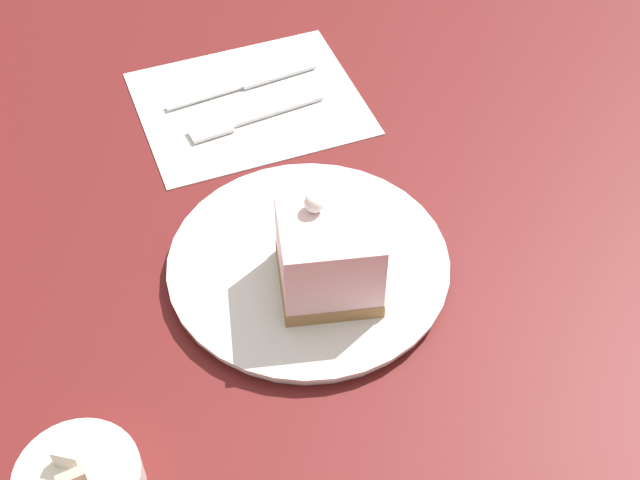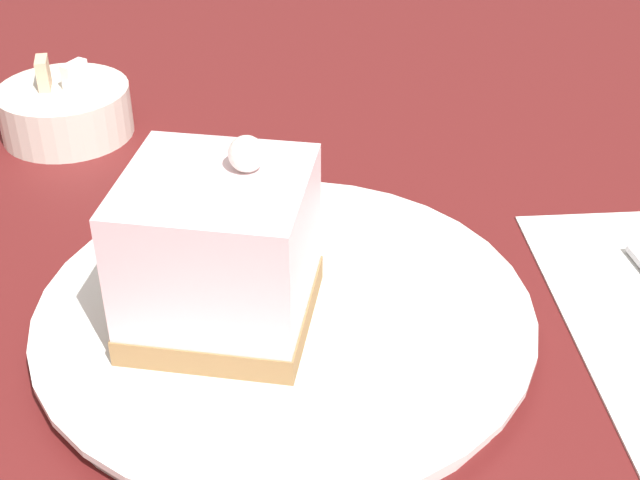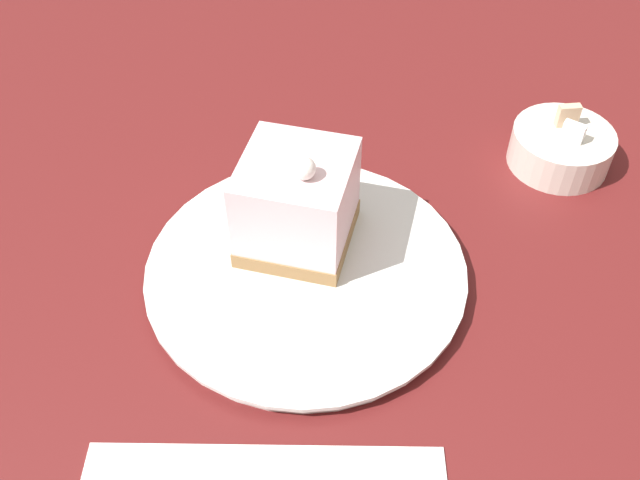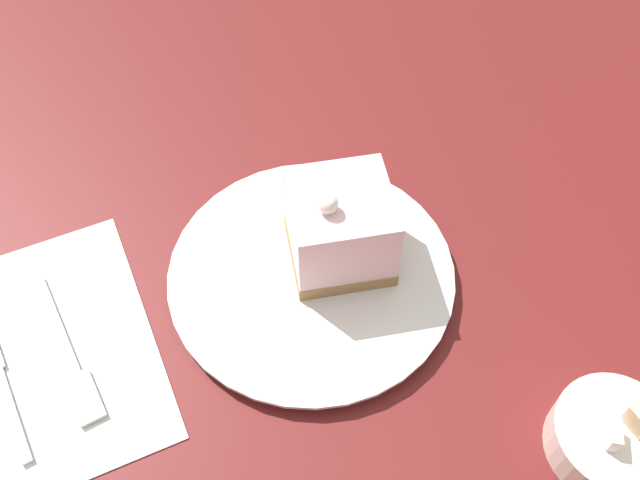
% 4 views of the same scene
% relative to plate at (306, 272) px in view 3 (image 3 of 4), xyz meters
% --- Properties ---
extents(ground_plane, '(4.00, 4.00, 0.00)m').
position_rel_plate_xyz_m(ground_plane, '(-0.02, 0.03, -0.01)').
color(ground_plane, '#5B1919').
extents(plate, '(0.26, 0.26, 0.01)m').
position_rel_plate_xyz_m(plate, '(0.00, 0.00, 0.00)').
color(plate, silver).
rests_on(plate, ground_plane).
extents(cake_slice, '(0.09, 0.09, 0.10)m').
position_rel_plate_xyz_m(cake_slice, '(-0.03, -0.01, 0.05)').
color(cake_slice, '#9E7547').
rests_on(cake_slice, plate).
extents(sugar_bowl, '(0.09, 0.09, 0.06)m').
position_rel_plate_xyz_m(sugar_bowl, '(-0.19, 0.20, 0.01)').
color(sugar_bowl, silver).
rests_on(sugar_bowl, ground_plane).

